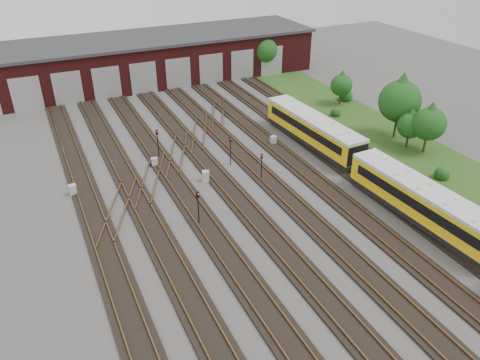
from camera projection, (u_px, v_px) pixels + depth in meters
name	position (u px, v px, depth m)	size (l,w,h in m)	color
ground	(277.00, 214.00, 39.34)	(120.00, 120.00, 0.00)	#4D4A47
track_network	(272.00, 210.00, 39.69)	(30.40, 70.00, 0.33)	black
maintenance_shed	(145.00, 59.00, 69.06)	(51.00, 12.50, 6.35)	#4B1212
grass_verge	(378.00, 131.00, 54.20)	(8.00, 55.00, 0.05)	#254717
metro_train	(422.00, 202.00, 37.51)	(3.31, 46.50, 2.97)	black
signal_mast_0	(198.00, 204.00, 37.12)	(0.28, 0.27, 3.05)	black
signal_mast_1	(230.00, 148.00, 46.08)	(0.23, 0.22, 2.99)	black
signal_mast_2	(158.00, 140.00, 47.46)	(0.27, 0.26, 3.06)	black
signal_mast_3	(262.00, 163.00, 43.55)	(0.25, 0.24, 2.70)	black
relay_cabinet_0	(73.00, 190.00, 41.71)	(0.63, 0.53, 1.05)	#B9BBBF
relay_cabinet_1	(155.00, 162.00, 46.43)	(0.57, 0.48, 0.95)	#B9BBBF
relay_cabinet_2	(206.00, 176.00, 43.86)	(0.65, 0.54, 1.08)	#B9BBBF
relay_cabinet_3	(273.00, 140.00, 50.87)	(0.58, 0.49, 0.97)	#B9BBBF
relay_cabinet_4	(330.00, 131.00, 52.93)	(0.63, 0.53, 1.05)	#B9BBBF
tree_0	(264.00, 46.00, 70.98)	(4.03, 4.03, 6.68)	#392819
tree_1	(342.00, 83.00, 60.10)	(2.81, 2.81, 4.66)	#392819
tree_2	(401.00, 96.00, 50.23)	(4.56, 4.56, 7.55)	#392819
tree_3	(411.00, 122.00, 48.97)	(2.74, 2.74, 4.54)	#392819
tree_4	(430.00, 120.00, 47.61)	(3.43, 3.43, 5.69)	#392819
bush_0	(442.00, 172.00, 44.21)	(1.43, 1.43, 1.43)	#184A15
bush_1	(336.00, 111.00, 57.89)	(1.24, 1.24, 1.24)	#184A15
bush_2	(346.00, 94.00, 62.47)	(1.80, 1.80, 1.80)	#184A15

